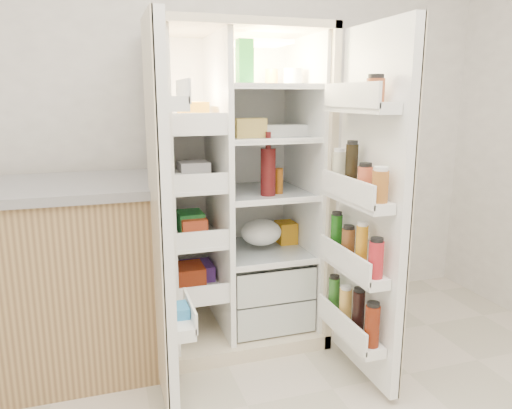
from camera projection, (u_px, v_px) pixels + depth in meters
name	position (u px, v px, depth m)	size (l,w,h in m)	color
wall_back	(195.00, 109.00, 3.02)	(4.00, 0.02, 2.70)	white
refrigerator	(238.00, 214.00, 2.89)	(0.92, 0.70, 1.80)	beige
freezer_door	(162.00, 221.00, 2.14)	(0.15, 0.40, 1.72)	white
fridge_door	(368.00, 214.00, 2.35)	(0.17, 0.58, 1.72)	white
kitchen_counter	(29.00, 281.00, 2.49)	(1.38, 0.74, 1.00)	#A38251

